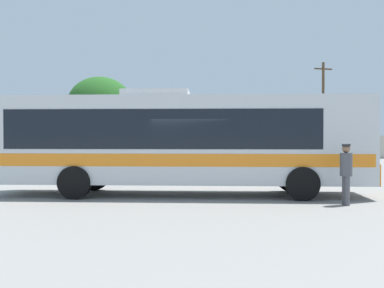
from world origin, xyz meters
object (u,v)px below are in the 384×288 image
parked_car_second_maroon (59,151)px  coach_bus_silver_orange (179,139)px  roadside_tree_midleft (100,104)px  roadside_tree_left (1,112)px  utility_pole_near (323,108)px  parked_car_third_dark_blue (141,151)px  attendant_by_bus_door (346,170)px

parked_car_second_maroon → coach_bus_silver_orange: bearing=-67.0°
roadside_tree_midleft → parked_car_second_maroon: bearing=-103.7°
roadside_tree_left → parked_car_second_maroon: bearing=-51.3°
coach_bus_silver_orange → utility_pole_near: size_ratio=1.43×
parked_car_third_dark_blue → coach_bus_silver_orange: bearing=-83.1°
utility_pole_near → roadside_tree_left: 30.16m
parked_car_third_dark_blue → roadside_tree_left: 17.14m
attendant_by_bus_door → parked_car_third_dark_blue: (-7.22, 23.28, -0.21)m
coach_bus_silver_orange → attendant_by_bus_door: (4.72, -2.60, -0.88)m
attendant_by_bus_door → utility_pole_near: utility_pole_near is taller
attendant_by_bus_door → parked_car_second_maroon: size_ratio=0.41×
coach_bus_silver_orange → roadside_tree_left: roadside_tree_left is taller
parked_car_third_dark_blue → parked_car_second_maroon: bearing=-179.4°
parked_car_third_dark_blue → roadside_tree_midleft: size_ratio=0.59×
parked_car_second_maroon → utility_pole_near: size_ratio=0.49×
coach_bus_silver_orange → attendant_by_bus_door: coach_bus_silver_orange is taller
utility_pole_near → roadside_tree_left: bearing=173.4°
parked_car_second_maroon → parked_car_third_dark_blue: 6.24m
coach_bus_silver_orange → parked_car_third_dark_blue: (-2.49, 20.68, -1.09)m
parked_car_third_dark_blue → utility_pole_near: 17.57m
parked_car_third_dark_blue → utility_pole_near: size_ratio=0.51×
coach_bus_silver_orange → roadside_tree_midleft: (-6.78, 28.65, 3.01)m
parked_car_second_maroon → attendant_by_bus_door: bearing=-59.9°
attendant_by_bus_door → parked_car_third_dark_blue: bearing=107.2°
roadside_tree_left → roadside_tree_midleft: bearing=-8.9°
parked_car_second_maroon → roadside_tree_midleft: 9.22m
parked_car_second_maroon → utility_pole_near: 23.43m
coach_bus_silver_orange → utility_pole_near: 30.08m
attendant_by_bus_door → roadside_tree_left: 39.09m
attendant_by_bus_door → roadside_tree_midleft: size_ratio=0.24×
parked_car_third_dark_blue → utility_pole_near: utility_pole_near is taller
parked_car_second_maroon → roadside_tree_midleft: bearing=76.3°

